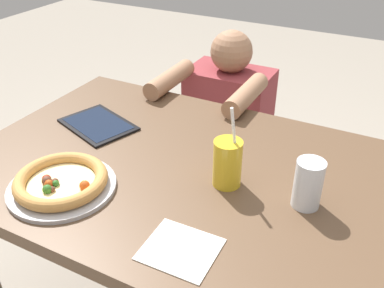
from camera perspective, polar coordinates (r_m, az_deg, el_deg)
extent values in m
cube|color=brown|center=(1.24, -2.06, -3.47)|extent=(1.21, 0.84, 0.04)
cylinder|color=#443122|center=(1.94, -10.48, -3.31)|extent=(0.07, 0.07, 0.71)
cylinder|color=#443122|center=(1.64, 21.20, -12.88)|extent=(0.07, 0.07, 0.71)
cylinder|color=#B7B7BC|center=(1.18, -16.78, -5.47)|extent=(0.28, 0.28, 0.01)
cylinder|color=#EFD68C|center=(1.18, -16.86, -5.04)|extent=(0.18, 0.18, 0.01)
torus|color=#C68C47|center=(1.17, -16.95, -4.58)|extent=(0.24, 0.24, 0.03)
sphere|color=brown|center=(1.15, -18.05, -5.73)|extent=(0.02, 0.02, 0.02)
sphere|color=#2D6623|center=(1.17, -17.59, -5.00)|extent=(0.02, 0.02, 0.02)
sphere|color=#BF4C19|center=(1.17, -18.40, -5.03)|extent=(0.02, 0.02, 0.02)
sphere|color=brown|center=(1.18, -18.65, -4.66)|extent=(0.03, 0.03, 0.03)
sphere|color=maroon|center=(1.19, -18.67, -4.42)|extent=(0.02, 0.02, 0.02)
sphere|color=#BF4C19|center=(1.13, -14.01, -5.36)|extent=(0.03, 0.03, 0.03)
sphere|color=brown|center=(1.17, -17.65, -4.80)|extent=(0.02, 0.02, 0.02)
sphere|color=#2D6623|center=(1.15, -18.58, -5.71)|extent=(0.02, 0.02, 0.02)
cylinder|color=gold|center=(1.12, 4.70, -2.54)|extent=(0.08, 0.08, 0.13)
cylinder|color=white|center=(1.06, 5.50, 2.03)|extent=(0.02, 0.02, 0.12)
cylinder|color=silver|center=(1.09, 15.11, -5.12)|extent=(0.07, 0.07, 0.13)
cube|color=white|center=(1.08, 15.74, -3.38)|extent=(0.03, 0.03, 0.02)
cube|color=white|center=(1.06, 16.03, -3.74)|extent=(0.02, 0.02, 0.02)
cube|color=white|center=(1.07, 15.73, -3.12)|extent=(0.03, 0.03, 0.03)
cube|color=white|center=(0.97, -1.54, -13.74)|extent=(0.16, 0.15, 0.00)
cube|color=black|center=(1.46, -12.31, 2.52)|extent=(0.28, 0.24, 0.01)
cube|color=#192338|center=(1.46, -12.33, 2.68)|extent=(0.25, 0.21, 0.00)
cylinder|color=#333847|center=(2.09, 4.42, -4.33)|extent=(0.28, 0.28, 0.45)
cube|color=maroon|center=(1.89, 4.90, 5.17)|extent=(0.35, 0.22, 0.32)
sphere|color=#A37556|center=(1.80, 5.25, 12.09)|extent=(0.17, 0.17, 0.17)
cylinder|color=#A37556|center=(1.69, -2.94, 8.57)|extent=(0.07, 0.28, 0.07)
cylinder|color=#A37556|center=(1.57, 7.14, 6.44)|extent=(0.07, 0.28, 0.07)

